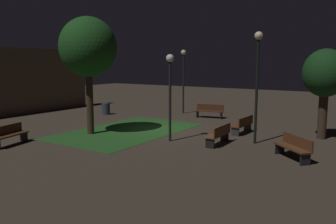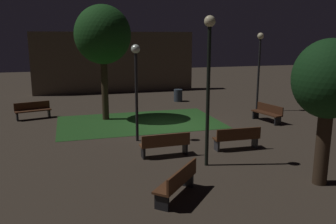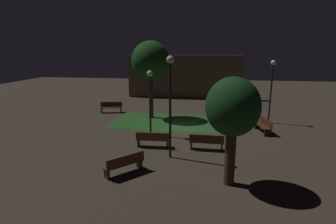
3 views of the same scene
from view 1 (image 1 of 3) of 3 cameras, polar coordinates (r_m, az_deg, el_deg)
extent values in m
plane|color=#3D3328|center=(18.70, -1.48, -2.89)|extent=(60.00, 60.00, 0.00)
cube|color=#23511E|center=(18.36, -6.76, -3.14)|extent=(8.06, 4.86, 0.01)
cube|color=brown|center=(15.35, 8.25, -3.72)|extent=(1.81, 0.53, 0.06)
cube|color=brown|center=(15.22, 8.99, -2.96)|extent=(1.80, 0.11, 0.40)
cube|color=black|center=(14.69, 6.98, -5.20)|extent=(0.09, 0.39, 0.42)
cube|color=black|center=(16.12, 9.36, -4.04)|extent=(0.09, 0.39, 0.42)
cube|color=#512D19|center=(17.96, 12.15, -2.08)|extent=(1.81, 0.52, 0.06)
cube|color=#512D19|center=(17.84, 12.80, -1.42)|extent=(1.80, 0.10, 0.40)
cube|color=#2D2D33|center=(17.28, 11.10, -3.26)|extent=(0.09, 0.39, 0.42)
cube|color=#2D2D33|center=(18.73, 13.07, -2.43)|extent=(0.09, 0.39, 0.42)
cube|color=#512D19|center=(13.72, 19.90, -5.58)|extent=(1.57, 1.65, 0.06)
cube|color=#512D19|center=(13.78, 20.67, -4.57)|extent=(1.26, 1.37, 0.40)
cube|color=black|center=(13.15, 21.82, -7.35)|extent=(0.34, 0.32, 0.42)
cube|color=black|center=(14.42, 18.07, -5.81)|extent=(0.34, 0.32, 0.42)
cube|color=#422314|center=(22.57, 6.87, 0.14)|extent=(0.82, 1.86, 0.06)
cube|color=#422314|center=(22.74, 7.02, 0.78)|extent=(0.41, 1.78, 0.40)
cube|color=black|center=(22.41, 8.84, -0.58)|extent=(0.39, 0.15, 0.42)
cube|color=black|center=(22.82, 4.92, -0.36)|extent=(0.39, 0.15, 0.42)
cube|color=#422314|center=(16.58, -24.70, -3.51)|extent=(1.86, 0.91, 0.06)
cube|color=#422314|center=(16.68, -25.27, -2.67)|extent=(1.76, 0.50, 0.40)
cube|color=black|center=(17.20, -22.82, -3.81)|extent=(0.17, 0.39, 0.42)
cylinder|color=#38281C|center=(17.71, -12.87, 2.15)|extent=(0.35, 0.35, 3.59)
ellipsoid|color=#194719|center=(17.64, -13.14, 10.48)|extent=(2.83, 2.83, 2.95)
cylinder|color=#38281C|center=(17.77, 24.31, -0.02)|extent=(0.41, 0.41, 2.56)
ellipsoid|color=#143816|center=(17.62, 24.67, 5.93)|extent=(2.05, 2.05, 2.24)
cylinder|color=black|center=(24.39, 2.56, 4.63)|extent=(0.12, 0.12, 4.15)
sphere|color=#F4E5B2|center=(24.35, 2.60, 9.86)|extent=(0.36, 0.36, 0.36)
cylinder|color=black|center=(15.64, 0.34, 1.68)|extent=(0.12, 0.12, 3.65)
sphere|color=white|center=(15.54, 0.34, 8.93)|extent=(0.36, 0.36, 0.36)
cylinder|color=black|center=(15.62, 14.50, 3.17)|extent=(0.12, 0.12, 4.60)
sphere|color=#F4E5B2|center=(15.61, 14.83, 12.16)|extent=(0.36, 0.36, 0.36)
cylinder|color=#2D3842|center=(24.31, -10.29, 0.53)|extent=(0.57, 0.57, 0.81)
cube|color=brown|center=(26.00, -24.21, 4.65)|extent=(12.30, 0.80, 4.61)
camera|label=2|loc=(11.75, 61.69, 7.31)|focal=37.50mm
camera|label=3|loc=(18.07, 58.26, 9.44)|focal=28.85mm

